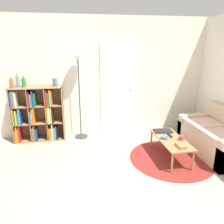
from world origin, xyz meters
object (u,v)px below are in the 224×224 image
(bottle_right, at_px, (24,83))
(bottle_left, at_px, (11,83))
(couch, at_px, (218,138))
(bowl, at_px, (164,138))
(floor_lamp, at_px, (78,72))
(cup, at_px, (181,138))
(bookshelf, at_px, (36,114))
(bottle_middle, at_px, (18,82))
(vase_on_shelf, at_px, (55,82))
(coffee_table, at_px, (171,141))
(laptop, at_px, (163,131))

(bottle_right, bearing_deg, bottle_left, -167.12)
(couch, relative_size, bowl, 11.99)
(floor_lamp, xyz_separation_m, cup, (1.71, -1.35, -1.03))
(cup, bearing_deg, bookshelf, 152.27)
(bowl, distance_m, bottle_left, 3.16)
(couch, bearing_deg, bowl, -177.19)
(bowl, distance_m, bottle_middle, 3.10)
(couch, height_order, vase_on_shelf, vase_on_shelf)
(cup, height_order, bottle_left, bottle_left)
(couch, distance_m, bottle_middle, 4.13)
(bookshelf, bearing_deg, cup, -27.73)
(couch, xyz_separation_m, coffee_table, (-1.01, -0.07, 0.06))
(floor_lamp, height_order, couch, floor_lamp)
(bookshelf, xyz_separation_m, coffee_table, (2.49, -1.29, -0.23))
(bowl, relative_size, cup, 1.50)
(couch, distance_m, coffee_table, 1.02)
(coffee_table, distance_m, vase_on_shelf, 2.59)
(bookshelf, height_order, vase_on_shelf, vase_on_shelf)
(floor_lamp, xyz_separation_m, couch, (2.58, -1.18, -1.17))
(bottle_left, height_order, vase_on_shelf, bottle_left)
(couch, relative_size, bottle_right, 6.77)
(laptop, bearing_deg, bottle_left, 162.41)
(couch, bearing_deg, bottle_left, 163.09)
(bowl, height_order, bottle_middle, bottle_middle)
(laptop, distance_m, bottle_left, 3.15)
(couch, xyz_separation_m, vase_on_shelf, (-3.07, 1.22, 0.97))
(floor_lamp, bearing_deg, bookshelf, 177.79)
(bookshelf, xyz_separation_m, bottle_right, (-0.18, 0.02, 0.69))
(couch, xyz_separation_m, laptop, (-1.02, 0.27, 0.11))
(bookshelf, relative_size, bowl, 9.34)
(bottle_right, height_order, vase_on_shelf, bottle_right)
(floor_lamp, bearing_deg, laptop, -30.33)
(floor_lamp, relative_size, cup, 21.69)
(floor_lamp, distance_m, vase_on_shelf, 0.53)
(bookshelf, xyz_separation_m, bottle_left, (-0.41, -0.03, 0.68))
(bottle_left, relative_size, vase_on_shelf, 1.31)
(bowl, bearing_deg, bottle_left, 155.89)
(couch, distance_m, bowl, 1.14)
(cup, xyz_separation_m, bottle_right, (-2.82, 1.41, 0.84))
(bottle_middle, bearing_deg, bowl, -25.98)
(bookshelf, relative_size, coffee_table, 1.13)
(bottle_middle, relative_size, bottle_right, 1.26)
(couch, xyz_separation_m, bottle_right, (-3.69, 1.24, 0.98))
(cup, distance_m, vase_on_shelf, 2.73)
(coffee_table, xyz_separation_m, bottle_right, (-2.67, 1.31, 0.92))
(couch, height_order, coffee_table, couch)
(cup, xyz_separation_m, vase_on_shelf, (-2.20, 1.39, 0.83))
(coffee_table, relative_size, bottle_middle, 3.70)
(coffee_table, relative_size, bottle_left, 4.75)
(floor_lamp, xyz_separation_m, bottle_right, (-1.11, 0.06, -0.19))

